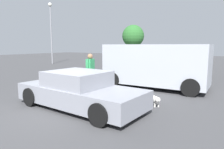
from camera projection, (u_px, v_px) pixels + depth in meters
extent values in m
plane|color=#424244|center=(68.00, 108.00, 6.90)|extent=(80.00, 80.00, 0.00)
cube|color=gray|center=(80.00, 95.00, 6.86)|extent=(4.61, 2.05, 0.58)
cube|color=gray|center=(77.00, 79.00, 6.84)|extent=(1.99, 1.76, 0.50)
cube|color=slate|center=(98.00, 81.00, 6.32)|extent=(0.15, 1.53, 0.42)
cube|color=slate|center=(60.00, 76.00, 7.37)|extent=(0.15, 1.53, 0.42)
cylinder|color=black|center=(133.00, 100.00, 6.65)|extent=(0.65, 0.26, 0.64)
cylinder|color=black|center=(99.00, 115.00, 5.29)|extent=(0.65, 0.26, 0.64)
cylinder|color=black|center=(68.00, 89.00, 8.47)|extent=(0.65, 0.26, 0.64)
cylinder|color=black|center=(31.00, 97.00, 7.11)|extent=(0.65, 0.26, 0.64)
ellipsoid|color=white|center=(156.00, 100.00, 7.11)|extent=(0.43, 0.47, 0.22)
sphere|color=white|center=(158.00, 100.00, 6.84)|extent=(0.18, 0.18, 0.18)
sphere|color=white|center=(158.00, 101.00, 6.78)|extent=(0.08, 0.08, 0.08)
cylinder|color=white|center=(158.00, 105.00, 7.00)|extent=(0.06, 0.06, 0.13)
cylinder|color=white|center=(155.00, 105.00, 7.00)|extent=(0.06, 0.06, 0.13)
cylinder|color=white|center=(156.00, 103.00, 7.27)|extent=(0.06, 0.06, 0.13)
cylinder|color=white|center=(153.00, 103.00, 7.26)|extent=(0.06, 0.06, 0.13)
sphere|color=white|center=(154.00, 97.00, 7.35)|extent=(0.10, 0.10, 0.10)
cube|color=#B2B7C1|center=(155.00, 64.00, 10.04)|extent=(4.98, 2.21, 1.92)
cube|color=slate|center=(210.00, 57.00, 8.75)|extent=(0.11, 1.74, 0.77)
cylinder|color=black|center=(198.00, 81.00, 10.04)|extent=(0.77, 0.27, 0.76)
cylinder|color=black|center=(191.00, 88.00, 8.38)|extent=(0.77, 0.27, 0.76)
cylinder|color=black|center=(130.00, 75.00, 11.93)|extent=(0.77, 0.27, 0.76)
cylinder|color=black|center=(113.00, 80.00, 10.28)|extent=(0.77, 0.27, 0.76)
cube|color=black|center=(156.00, 60.00, 14.54)|extent=(4.89, 3.10, 1.57)
cube|color=slate|center=(125.00, 55.00, 15.10)|extent=(0.51, 1.53, 0.63)
cylinder|color=black|center=(130.00, 70.00, 14.24)|extent=(0.84, 0.47, 0.80)
cylinder|color=black|center=(135.00, 67.00, 15.93)|extent=(0.84, 0.47, 0.80)
cylinder|color=black|center=(181.00, 72.00, 13.33)|extent=(0.84, 0.47, 0.80)
cylinder|color=black|center=(180.00, 69.00, 15.02)|extent=(0.84, 0.47, 0.80)
cylinder|color=gray|center=(91.00, 82.00, 9.35)|extent=(0.13, 0.13, 0.88)
cylinder|color=gray|center=(90.00, 82.00, 9.20)|extent=(0.13, 0.13, 0.88)
cube|color=#339959|center=(90.00, 66.00, 9.17)|extent=(0.30, 0.43, 0.62)
cylinder|color=#339959|center=(93.00, 67.00, 9.40)|extent=(0.09, 0.09, 0.73)
cylinder|color=#339959|center=(88.00, 68.00, 8.96)|extent=(0.09, 0.09, 0.73)
sphere|color=#936B4C|center=(90.00, 56.00, 9.11)|extent=(0.24, 0.24, 0.24)
cylinder|color=gray|center=(51.00, 35.00, 23.19)|extent=(0.14, 0.14, 6.46)
sphere|color=silver|center=(50.00, 5.00, 22.71)|extent=(0.44, 0.44, 0.44)
cylinder|color=brown|center=(133.00, 53.00, 26.29)|extent=(0.31, 0.31, 2.24)
sphere|color=#2D6B2D|center=(133.00, 36.00, 25.98)|extent=(2.79, 2.79, 2.79)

